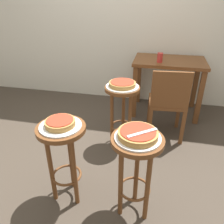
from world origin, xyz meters
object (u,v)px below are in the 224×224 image
(dining_table, at_px, (169,70))
(wooden_chair, at_px, (168,102))
(serving_plate_middle, at_px, (60,126))
(pizza_leftside, at_px, (122,84))
(serving_plate_leftside, at_px, (122,86))
(pizza_middle, at_px, (60,123))
(serving_plate_foreground, at_px, (138,137))
(stool_leftside, at_px, (122,104))
(stool_middle, at_px, (63,148))
(pizza_foreground, at_px, (138,134))
(pizza_server_knife, at_px, (142,133))
(stool_foreground, at_px, (136,160))
(cup_near_edge, at_px, (160,58))

(dining_table, distance_m, wooden_chair, 0.68)
(serving_plate_middle, bearing_deg, pizza_leftside, 70.21)
(serving_plate_leftside, bearing_deg, pizza_middle, -109.79)
(serving_plate_foreground, height_order, pizza_leftside, pizza_leftside)
(pizza_leftside, relative_size, wooden_chair, 0.32)
(stool_leftside, bearing_deg, serving_plate_foreground, -73.54)
(stool_middle, height_order, stool_leftside, same)
(pizza_middle, distance_m, dining_table, 1.91)
(stool_middle, height_order, pizza_middle, pizza_middle)
(pizza_foreground, relative_size, pizza_server_knife, 1.22)
(stool_leftside, bearing_deg, stool_foreground, -73.54)
(serving_plate_leftside, bearing_deg, stool_leftside, 0.00)
(stool_foreground, bearing_deg, cup_near_edge, 87.00)
(pizza_middle, height_order, pizza_leftside, same)
(pizza_leftside, height_order, wooden_chair, wooden_chair)
(stool_foreground, height_order, pizza_foreground, pizza_foreground)
(cup_near_edge, relative_size, pizza_server_knife, 0.53)
(pizza_middle, bearing_deg, pizza_foreground, -2.57)
(pizza_middle, distance_m, pizza_leftside, 0.89)
(wooden_chair, xyz_separation_m, pizza_server_knife, (-0.19, -1.12, 0.29))
(serving_plate_middle, height_order, stool_leftside, serving_plate_middle)
(dining_table, relative_size, wooden_chair, 1.09)
(serving_plate_leftside, distance_m, dining_table, 1.02)
(serving_plate_middle, relative_size, stool_leftside, 0.44)
(serving_plate_middle, xyz_separation_m, wooden_chair, (0.78, 1.08, -0.23))
(pizza_leftside, bearing_deg, dining_table, 62.52)
(pizza_foreground, distance_m, stool_middle, 0.60)
(pizza_foreground, xyz_separation_m, dining_table, (0.21, 1.77, -0.11))
(serving_plate_middle, relative_size, pizza_leftside, 1.12)
(stool_leftside, distance_m, pizza_server_knife, 0.96)
(dining_table, bearing_deg, stool_foreground, -96.90)
(pizza_leftside, bearing_deg, stool_middle, -109.79)
(stool_foreground, bearing_deg, pizza_leftside, 106.46)
(serving_plate_middle, xyz_separation_m, serving_plate_leftside, (0.30, 0.84, 0.00))
(pizza_foreground, xyz_separation_m, pizza_server_knife, (0.03, -0.02, 0.03))
(cup_near_edge, bearing_deg, serving_plate_leftside, -114.15)
(pizza_foreground, relative_size, pizza_leftside, 0.99)
(stool_leftside, distance_m, pizza_leftside, 0.22)
(serving_plate_foreground, distance_m, stool_middle, 0.59)
(stool_leftside, height_order, dining_table, dining_table)
(serving_plate_foreground, height_order, pizza_server_knife, pizza_server_knife)
(stool_leftside, bearing_deg, pizza_leftside, 0.00)
(pizza_middle, height_order, serving_plate_leftside, pizza_middle)
(serving_plate_leftside, distance_m, cup_near_edge, 0.84)
(stool_foreground, bearing_deg, pizza_foreground, 180.00)
(serving_plate_middle, height_order, wooden_chair, wooden_chair)
(serving_plate_leftside, xyz_separation_m, dining_table, (0.47, 0.90, -0.08))
(pizza_foreground, bearing_deg, serving_plate_leftside, 106.46)
(stool_foreground, relative_size, wooden_chair, 0.82)
(serving_plate_foreground, relative_size, dining_table, 0.34)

